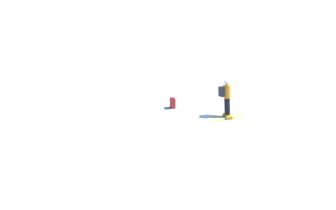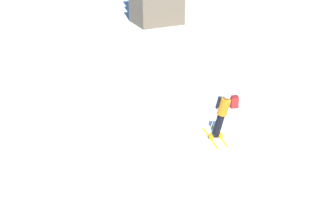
# 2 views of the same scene
# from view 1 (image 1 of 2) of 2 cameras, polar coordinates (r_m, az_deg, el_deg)

# --- Properties ---
(ground_plane) EXTENTS (300.00, 300.00, 0.00)m
(ground_plane) POSITION_cam_1_polar(r_m,az_deg,el_deg) (15.91, 7.56, -0.11)
(ground_plane) COLOR white
(skier) EXTENTS (1.27, 1.64, 1.70)m
(skier) POSITION_cam_1_polar(r_m,az_deg,el_deg) (14.69, 10.12, 1.46)
(skier) COLOR yellow
(skier) RESTS_ON ground
(spare_backpack) EXTENTS (0.34, 0.27, 0.50)m
(spare_backpack) POSITION_cam_1_polar(r_m,az_deg,el_deg) (15.46, 0.81, 0.35)
(spare_backpack) COLOR #AD231E
(spare_backpack) RESTS_ON ground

